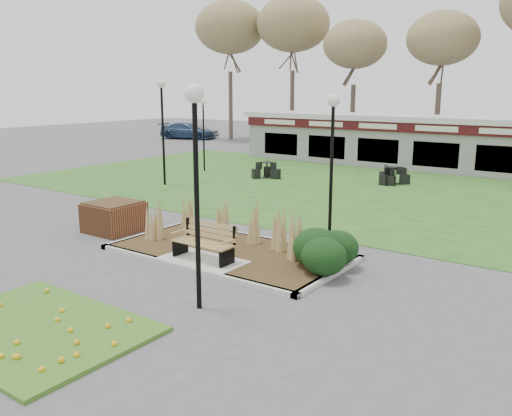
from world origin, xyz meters
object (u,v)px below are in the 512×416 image
Objects in this scene: lamp_post_near_left at (195,148)px; bistro_set_b at (391,178)px; bistro_set_c at (395,179)px; park_bench at (205,241)px; lamp_post_far_left at (203,119)px; lamp_post_mid_right at (332,136)px; car_silver at (198,130)px; car_blue at (187,131)px; lamp_post_mid_left at (162,109)px; food_pavilion at (445,143)px; car_black at (356,141)px; bistro_set_a at (266,172)px; brick_planter at (114,217)px.

bistro_set_b is at bearing 98.61° from lamp_post_near_left.
lamp_post_near_left is 16.72m from bistro_set_c.
bistro_set_c is at bearing 92.03° from park_bench.
lamp_post_far_left is at bearing 131.06° from park_bench.
lamp_post_far_left is at bearing 145.20° from lamp_post_mid_right.
car_silver is (-23.53, 12.73, 0.41)m from bistro_set_c.
car_blue is (-13.63, 13.47, -2.09)m from lamp_post_far_left.
bistro_set_b is 0.37× the size of car_silver.
car_silver is at bearing 131.65° from lamp_post_near_left.
car_blue reaches higher than bistro_set_c.
lamp_post_mid_left is (-10.85, 9.88, 0.22)m from lamp_post_near_left.
lamp_post_mid_left is at bearing -149.32° from car_silver.
car_blue is at bearing 153.93° from bistro_set_b.
lamp_post_near_left reaches higher than bistro_set_b.
food_pavilion is 5.49× the size of lamp_post_near_left.
lamp_post_mid_left is 1.13× the size of lamp_post_mid_right.
food_pavilion is at bearing -103.97° from car_black.
car_silver is (-17.65, 14.75, 0.39)m from bistro_set_a.
park_bench reaches higher than brick_planter.
car_silver is (-19.62, 26.00, 0.20)m from brick_planter.
bistro_set_a is 6.21m from bistro_set_c.
park_bench is 13.59m from bistro_set_a.
lamp_post_mid_left is at bearing -143.23° from bistro_set_c.
park_bench is 0.43× the size of car_silver.
lamp_post_mid_right is 33.80m from car_blue.
lamp_post_near_left reaches higher than lamp_post_far_left.
bistro_set_c is (-2.16, 10.48, -2.83)m from lamp_post_mid_right.
lamp_post_far_left is 14.03m from car_black.
brick_planter is at bearing -155.24° from lamp_post_mid_right.
lamp_post_mid_left is at bearing -121.63° from bistro_set_a.
bistro_set_b is 13.73m from car_black.
food_pavilion is at bearing 53.14° from lamp_post_mid_left.
lamp_post_near_left is 1.14× the size of car_silver.
bistro_set_a is (-6.37, -7.71, -1.20)m from food_pavilion.
car_silver reaches higher than bistro_set_a.
lamp_post_mid_right is 11.06m from bistro_set_c.
park_bench is 1.16× the size of bistro_set_a.
park_bench is at bearing -48.94° from lamp_post_far_left.
car_black is at bearing 143.71° from food_pavilion.
bistro_set_b is at bearing -96.76° from food_pavilion.
car_black reaches higher than bistro_set_a.
park_bench is at bearing -40.04° from lamp_post_mid_left.
brick_planter is 25.10m from car_black.
lamp_post_far_left is 4.74m from bistro_set_a.
car_blue is (-24.01, 25.40, 0.12)m from park_bench.
lamp_post_mid_right is 1.10× the size of lamp_post_far_left.
lamp_post_near_left is (1.78, -2.26, 2.68)m from park_bench.
car_silver is (-13.64, 14.83, -2.12)m from lamp_post_far_left.
park_bench is 12.20m from lamp_post_mid_left.
lamp_post_mid_left is at bearing 137.67° from lamp_post_near_left.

